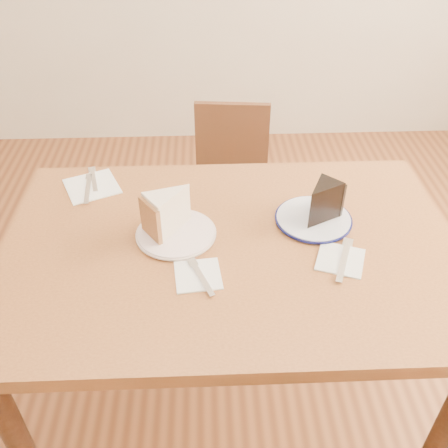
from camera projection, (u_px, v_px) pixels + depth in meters
The scene contains 14 objects.
ground at pixel (229, 404), 1.77m from camera, with size 4.00×4.00×0.00m, color #522A15.
table at pixel (230, 271), 1.37m from camera, with size 1.20×0.80×0.75m.
chair_far at pixel (230, 187), 2.12m from camera, with size 0.40×0.40×0.74m.
plate_cream at pixel (176, 234), 1.33m from camera, with size 0.21×0.21×0.01m, color silver.
plate_navy at pixel (313, 219), 1.38m from camera, with size 0.20×0.20×0.01m, color white.
carrot_cake at pixel (171, 212), 1.32m from camera, with size 0.08×0.12×0.10m, color beige, non-canonical shape.
chocolate_cake at pixel (320, 205), 1.34m from camera, with size 0.07×0.10×0.10m, color black, non-canonical shape.
napkin_cream at pixel (198, 275), 1.21m from camera, with size 0.11×0.11×0.00m, color white.
napkin_navy at pixel (340, 260), 1.26m from camera, with size 0.11×0.11×0.00m, color white.
napkin_spare at pixel (92, 186), 1.52m from camera, with size 0.15×0.15×0.00m, color white.
fork_cream at pixel (201, 277), 1.20m from camera, with size 0.01×0.14×0.00m, color silver.
knife_navy at pixel (344, 260), 1.25m from camera, with size 0.02×0.17×0.00m, color silver.
fork_spare at pixel (94, 179), 1.54m from camera, with size 0.01×0.14×0.00m, color white.
knife_spare at pixel (88, 189), 1.50m from camera, with size 0.01×0.16×0.00m, color silver.
Camera 1 is at (-0.06, -0.99, 1.60)m, focal length 40.00 mm.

